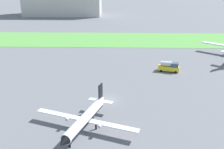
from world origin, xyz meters
TOP-DOWN VIEW (x-y plane):
  - ground_plane at (0.00, 0.00)m, footprint 600.00×600.00m
  - grass_taxiway_strip at (0.00, 61.75)m, footprint 360.00×28.00m
  - airplane_foreground_turboprop at (-4.16, -12.83)m, footprint 21.66×18.74m
  - fuel_truck_near_gate at (18.53, 20.73)m, footprint 6.86×3.70m

SIDE VIEW (x-z plane):
  - ground_plane at x=0.00m, z-range 0.00..0.00m
  - grass_taxiway_strip at x=0.00m, z-range 0.00..0.08m
  - fuel_truck_near_gate at x=18.53m, z-range -0.06..3.23m
  - airplane_foreground_turboprop at x=-4.16m, z-range -0.90..5.84m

